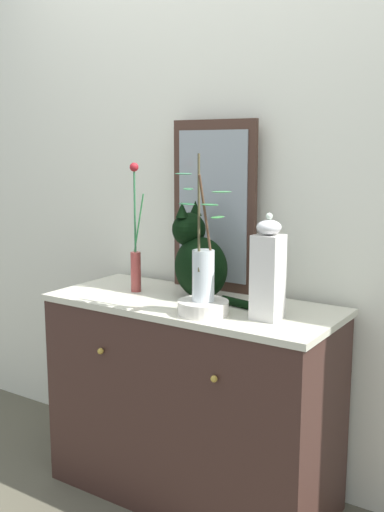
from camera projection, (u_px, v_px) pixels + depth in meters
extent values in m
plane|color=#545041|center=(192.00, 492.00, 2.50)|extent=(6.00, 6.00, 0.00)
cube|color=silver|center=(234.00, 174.00, 2.53)|extent=(4.40, 0.08, 2.60)
cube|color=#3B241F|center=(192.00, 403.00, 2.43)|extent=(1.14, 0.48, 0.79)
cube|color=beige|center=(192.00, 304.00, 2.36)|extent=(1.16, 0.49, 0.02)
sphere|color=#B79338|center=(101.00, 351.00, 2.32)|extent=(0.02, 0.02, 0.02)
sphere|color=#B79338|center=(214.00, 379.00, 2.04)|extent=(0.02, 0.02, 0.02)
cube|color=#412920|center=(214.00, 206.00, 2.50)|extent=(0.39, 0.03, 0.70)
cube|color=gray|center=(212.00, 207.00, 2.48)|extent=(0.32, 0.01, 0.62)
ellipsoid|color=black|center=(201.00, 268.00, 2.38)|extent=(0.27, 0.22, 0.25)
sphere|color=black|center=(189.00, 229.00, 2.40)|extent=(0.14, 0.14, 0.14)
cone|color=black|center=(182.00, 210.00, 2.36)|extent=(0.05, 0.05, 0.06)
cone|color=black|center=(195.00, 208.00, 2.41)|extent=(0.05, 0.05, 0.06)
cylinder|color=black|center=(238.00, 303.00, 2.27)|extent=(0.16, 0.06, 0.03)
cylinder|color=#943B37|center=(136.00, 272.00, 2.50)|extent=(0.04, 0.04, 0.17)
cylinder|color=#2E7042|center=(135.00, 212.00, 2.46)|extent=(0.01, 0.01, 0.33)
sphere|color=maroon|center=(134.00, 167.00, 2.42)|extent=(0.04, 0.04, 0.04)
cylinder|color=#28773A|center=(139.00, 223.00, 2.45)|extent=(0.06, 0.01, 0.24)
cylinder|color=white|center=(203.00, 307.00, 2.17)|extent=(0.19, 0.19, 0.05)
cylinder|color=silver|center=(203.00, 276.00, 2.15)|extent=(0.08, 0.08, 0.18)
cylinder|color=#453F29|center=(199.00, 213.00, 2.11)|extent=(0.05, 0.07, 0.41)
ellipsoid|color=#2C6A41|center=(187.00, 204.00, 2.10)|extent=(0.07, 0.05, 0.01)
ellipsoid|color=#337246|center=(188.00, 189.00, 2.09)|extent=(0.07, 0.08, 0.01)
ellipsoid|color=#326949|center=(184.00, 174.00, 2.10)|extent=(0.07, 0.04, 0.01)
cylinder|color=#503525|center=(206.00, 223.00, 2.10)|extent=(0.03, 0.07, 0.34)
ellipsoid|color=#337638|center=(217.00, 217.00, 2.05)|extent=(0.04, 0.07, 0.01)
ellipsoid|color=#317540|center=(210.00, 205.00, 2.05)|extent=(0.07, 0.04, 0.01)
ellipsoid|color=#387443|center=(222.00, 192.00, 2.04)|extent=(0.08, 0.07, 0.01)
cube|color=silver|center=(268.00, 277.00, 2.09)|extent=(0.10, 0.10, 0.30)
ellipsoid|color=silver|center=(269.00, 227.00, 2.06)|extent=(0.09, 0.09, 0.05)
sphere|color=silver|center=(269.00, 216.00, 2.05)|extent=(0.02, 0.02, 0.02)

